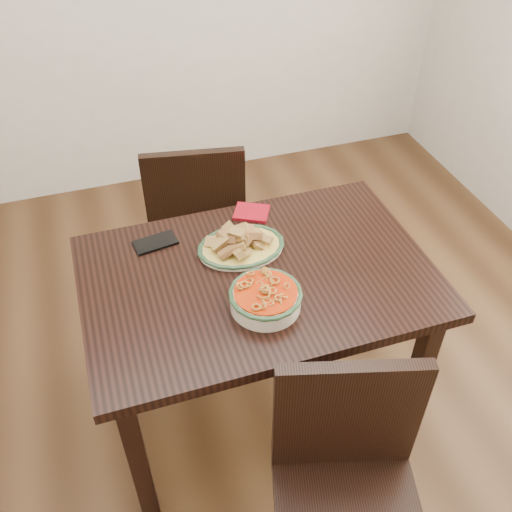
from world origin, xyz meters
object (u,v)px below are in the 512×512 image
object	(u,v)px
chair_far	(197,215)
smartphone	(155,243)
fish_plate	(241,240)
dining_table	(258,294)
noodle_bowl	(266,296)
chair_near	(347,481)

from	to	relation	value
chair_far	smartphone	distance (m)	0.57
chair_far	fish_plate	size ratio (longest dim) A/B	2.94
chair_far	dining_table	bearing A→B (deg)	104.55
dining_table	fish_plate	xyz separation A→B (m)	(-0.02, 0.14, 0.15)
dining_table	noodle_bowl	distance (m)	0.21
noodle_bowl	dining_table	bearing A→B (deg)	80.51
smartphone	chair_far	bearing A→B (deg)	52.31
chair_far	fish_plate	world-z (taller)	chair_far
fish_plate	noodle_bowl	distance (m)	0.29
dining_table	smartphone	world-z (taller)	smartphone
fish_plate	noodle_bowl	size ratio (longest dim) A/B	1.30
chair_near	noodle_bowl	distance (m)	0.59
dining_table	smartphone	distance (m)	0.41
fish_plate	noodle_bowl	xyz separation A→B (m)	(-0.01, -0.29, -0.00)
smartphone	noodle_bowl	bearing A→B (deg)	-65.71
chair_near	fish_plate	xyz separation A→B (m)	(-0.07, 0.79, 0.30)
smartphone	chair_near	bearing A→B (deg)	-78.19
dining_table	chair_near	xyz separation A→B (m)	(0.05, -0.66, -0.15)
chair_far	chair_near	xyz separation A→B (m)	(0.11, -1.37, 0.00)
noodle_bowl	smartphone	world-z (taller)	noodle_bowl
chair_far	chair_near	distance (m)	1.37
fish_plate	smartphone	world-z (taller)	fish_plate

